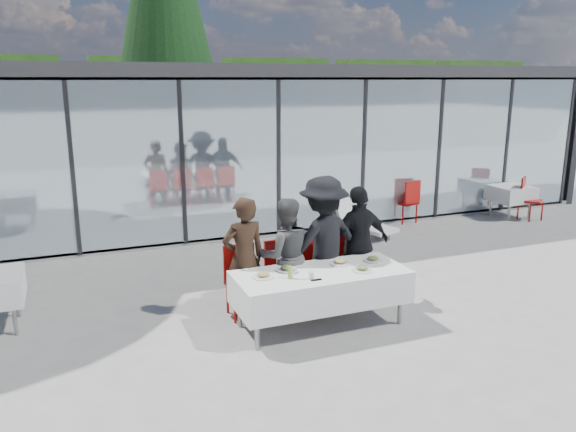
% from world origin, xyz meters
% --- Properties ---
extents(ground, '(90.00, 90.00, 0.00)m').
position_xyz_m(ground, '(0.00, 0.00, 0.00)').
color(ground, gray).
rests_on(ground, ground).
extents(pavilion, '(14.80, 8.80, 3.44)m').
position_xyz_m(pavilion, '(2.00, 8.16, 2.15)').
color(pavilion, gray).
rests_on(pavilion, ground).
extents(treeline, '(62.50, 2.00, 4.40)m').
position_xyz_m(treeline, '(-2.00, 28.00, 2.20)').
color(treeline, '#183711').
rests_on(treeline, ground).
extents(dining_table, '(2.26, 0.96, 0.75)m').
position_xyz_m(dining_table, '(-0.01, -0.25, 0.54)').
color(dining_table, silver).
rests_on(dining_table, ground).
extents(diner_a, '(0.68, 0.68, 1.68)m').
position_xyz_m(diner_a, '(-0.86, 0.37, 0.84)').
color(diner_a, '#312015').
rests_on(diner_a, ground).
extents(diner_chair_a, '(0.44, 0.44, 0.97)m').
position_xyz_m(diner_chair_a, '(-0.86, 0.50, 0.54)').
color(diner_chair_a, '#AC0F0B').
rests_on(diner_chair_a, ground).
extents(diner_b, '(0.91, 0.91, 1.62)m').
position_xyz_m(diner_b, '(-0.27, 0.37, 0.81)').
color(diner_b, '#4D4D4D').
rests_on(diner_b, ground).
extents(diner_chair_b, '(0.44, 0.44, 0.97)m').
position_xyz_m(diner_chair_b, '(-0.27, 0.50, 0.54)').
color(diner_chair_b, '#AC0F0B').
rests_on(diner_chair_b, ground).
extents(diner_c, '(1.40, 1.40, 1.88)m').
position_xyz_m(diner_c, '(0.31, 0.37, 0.94)').
color(diner_c, black).
rests_on(diner_c, ground).
extents(diner_chair_c, '(0.44, 0.44, 0.97)m').
position_xyz_m(diner_chair_c, '(0.31, 0.50, 0.54)').
color(diner_chair_c, '#AC0F0B').
rests_on(diner_chair_c, ground).
extents(diner_d, '(1.09, 1.09, 1.70)m').
position_xyz_m(diner_d, '(0.88, 0.37, 0.85)').
color(diner_d, black).
rests_on(diner_d, ground).
extents(diner_chair_d, '(0.44, 0.44, 0.97)m').
position_xyz_m(diner_chair_d, '(0.88, 0.50, 0.54)').
color(diner_chair_d, '#AC0F0B').
rests_on(diner_chair_d, ground).
extents(plate_a, '(0.28, 0.28, 0.07)m').
position_xyz_m(plate_a, '(-0.79, -0.18, 0.77)').
color(plate_a, silver).
rests_on(plate_a, dining_table).
extents(plate_b, '(0.28, 0.28, 0.07)m').
position_xyz_m(plate_b, '(-0.41, -0.05, 0.77)').
color(plate_b, silver).
rests_on(plate_b, dining_table).
extents(plate_c, '(0.28, 0.28, 0.07)m').
position_xyz_m(plate_c, '(0.36, -0.08, 0.77)').
color(plate_c, silver).
rests_on(plate_c, dining_table).
extents(plate_d, '(0.28, 0.28, 0.07)m').
position_xyz_m(plate_d, '(0.83, -0.13, 0.77)').
color(plate_d, silver).
rests_on(plate_d, dining_table).
extents(plate_extra, '(0.28, 0.28, 0.07)m').
position_xyz_m(plate_extra, '(0.50, -0.42, 0.77)').
color(plate_extra, silver).
rests_on(plate_extra, dining_table).
extents(juice_bottle, '(0.06, 0.06, 0.15)m').
position_xyz_m(juice_bottle, '(-0.48, -0.34, 0.83)').
color(juice_bottle, '#8DAC47').
rests_on(juice_bottle, dining_table).
extents(drinking_glasses, '(0.07, 0.07, 0.10)m').
position_xyz_m(drinking_glasses, '(-0.25, -0.48, 0.80)').
color(drinking_glasses, silver).
rests_on(drinking_glasses, dining_table).
extents(folded_eyeglasses, '(0.14, 0.03, 0.01)m').
position_xyz_m(folded_eyeglasses, '(-0.21, -0.53, 0.76)').
color(folded_eyeglasses, black).
rests_on(folded_eyeglasses, dining_table).
extents(spare_table_right, '(0.86, 0.86, 0.74)m').
position_xyz_m(spare_table_right, '(6.66, 3.51, 0.55)').
color(spare_table_right, silver).
rests_on(spare_table_right, ground).
extents(spare_chair_a, '(0.62, 0.62, 0.97)m').
position_xyz_m(spare_chair_a, '(6.84, 3.19, 0.54)').
color(spare_chair_a, '#AC0F0B').
rests_on(spare_chair_a, ground).
extents(spare_chair_b, '(0.51, 0.51, 0.97)m').
position_xyz_m(spare_chair_b, '(4.12, 3.93, 0.54)').
color(spare_chair_b, '#AC0F0B').
rests_on(spare_chair_b, ground).
extents(lounger, '(1.00, 1.45, 0.72)m').
position_xyz_m(lounger, '(2.69, 3.55, 0.26)').
color(lounger, white).
rests_on(lounger, ground).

